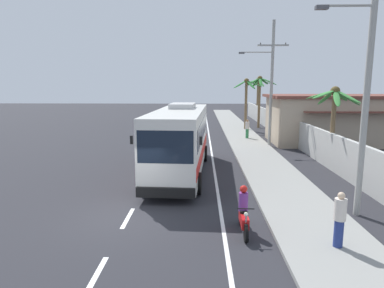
# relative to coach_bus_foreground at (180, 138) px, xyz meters

# --- Properties ---
(ground_plane) EXTENTS (160.00, 160.00, 0.00)m
(ground_plane) POSITION_rel_coach_bus_foreground_xyz_m (-1.60, -6.76, -2.04)
(ground_plane) COLOR #28282D
(sidewalk_kerb) EXTENTS (3.20, 90.00, 0.14)m
(sidewalk_kerb) POSITION_rel_coach_bus_foreground_xyz_m (5.20, 3.24, -1.97)
(sidewalk_kerb) COLOR gray
(sidewalk_kerb) RESTS_ON ground
(lane_markings) EXTENTS (3.73, 71.00, 0.01)m
(lane_markings) POSITION_rel_coach_bus_foreground_xyz_m (0.65, 7.86, -2.03)
(lane_markings) COLOR white
(lane_markings) RESTS_ON ground
(boundary_wall) EXTENTS (0.24, 60.00, 2.15)m
(boundary_wall) POSITION_rel_coach_bus_foreground_xyz_m (9.00, 7.24, -0.96)
(boundary_wall) COLOR #B2B2AD
(boundary_wall) RESTS_ON ground
(coach_bus_foreground) EXTENTS (3.38, 11.01, 3.92)m
(coach_bus_foreground) POSITION_rel_coach_bus_foreground_xyz_m (0.00, 0.00, 0.00)
(coach_bus_foreground) COLOR silver
(coach_bus_foreground) RESTS_ON ground
(motorcycle_beside_bus) EXTENTS (0.56, 1.96, 1.63)m
(motorcycle_beside_bus) POSITION_rel_coach_bus_foreground_xyz_m (2.64, -7.91, -1.37)
(motorcycle_beside_bus) COLOR black
(motorcycle_beside_bus) RESTS_ON ground
(pedestrian_near_kerb) EXTENTS (0.36, 0.36, 1.72)m
(pedestrian_near_kerb) POSITION_rel_coach_bus_foreground_xyz_m (5.36, -9.17, -0.99)
(pedestrian_near_kerb) COLOR navy
(pedestrian_near_kerb) RESTS_ON sidewalk_kerb
(pedestrian_midwalk) EXTENTS (0.36, 0.36, 1.72)m
(pedestrian_midwalk) POSITION_rel_coach_bus_foreground_xyz_m (5.44, 12.27, -1.00)
(pedestrian_midwalk) COLOR #2D7A47
(pedestrian_midwalk) RESTS_ON sidewalk_kerb
(utility_pole_nearest) EXTENTS (3.34, 0.24, 10.09)m
(utility_pole_nearest) POSITION_rel_coach_bus_foreground_xyz_m (7.19, -6.20, 3.37)
(utility_pole_nearest) COLOR #9E9E99
(utility_pole_nearest) RESTS_ON ground
(utility_pole_mid) EXTENTS (3.90, 0.24, 9.98)m
(utility_pole_mid) POSITION_rel_coach_bus_foreground_xyz_m (6.70, 8.76, 3.27)
(utility_pole_mid) COLOR #9E9E99
(utility_pole_mid) RESTS_ON ground
(palm_nearest) EXTENTS (3.39, 3.42, 5.71)m
(palm_nearest) POSITION_rel_coach_bus_foreground_xyz_m (6.14, 19.00, 2.09)
(palm_nearest) COLOR brown
(palm_nearest) RESTS_ON ground
(palm_second) EXTENTS (3.81, 3.76, 6.03)m
(palm_second) POSITION_rel_coach_bus_foreground_xyz_m (7.97, 21.13, 2.44)
(palm_second) COLOR brown
(palm_second) RESTS_ON ground
(palm_third) EXTENTS (3.61, 3.37, 5.96)m
(palm_third) POSITION_rel_coach_bus_foreground_xyz_m (9.03, 29.00, 2.45)
(palm_third) COLOR brown
(palm_third) RESTS_ON ground
(palm_fourth) EXTENTS (3.30, 3.23, 4.93)m
(palm_fourth) POSITION_rel_coach_bus_foreground_xyz_m (9.13, 1.65, 1.70)
(palm_fourth) COLOR brown
(palm_fourth) RESTS_ON ground
(roadside_building) EXTENTS (12.52, 6.97, 4.16)m
(roadside_building) POSITION_rel_coach_bus_foreground_xyz_m (13.27, 10.70, 0.06)
(roadside_building) COLOR tan
(roadside_building) RESTS_ON ground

